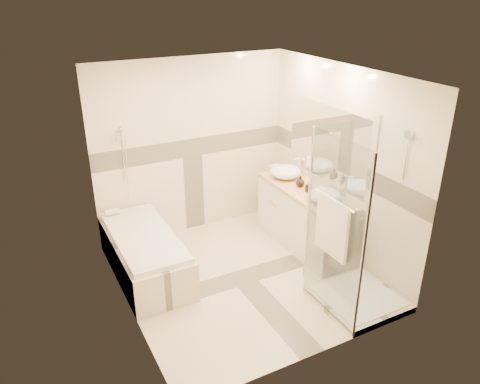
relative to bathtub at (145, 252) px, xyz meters
name	(u,v)px	position (x,y,z in m)	size (l,w,h in m)	color
room	(246,184)	(1.08, -0.64, 0.95)	(2.82, 3.02, 2.52)	beige
bathtub	(145,252)	(0.00, 0.00, 0.00)	(0.75, 1.70, 0.56)	beige
vanity	(305,218)	(2.15, -0.35, 0.12)	(0.58, 1.62, 0.85)	silver
shower_enclosure	(349,264)	(1.86, -1.62, 0.20)	(0.96, 0.93, 2.04)	beige
vessel_sink_near	(286,172)	(2.13, 0.14, 0.63)	(0.44, 0.44, 0.17)	white
vessel_sink_far	(324,195)	(2.13, -0.75, 0.63)	(0.41, 0.41, 0.17)	white
faucet_near	(299,165)	(2.35, 0.14, 0.70)	(0.11, 0.03, 0.26)	silver
faucet_far	(338,187)	(2.35, -0.75, 0.70)	(0.11, 0.03, 0.27)	silver
amenity_bottle_a	(309,187)	(2.13, -0.42, 0.62)	(0.07, 0.07, 0.15)	black
amenity_bottle_b	(300,181)	(2.13, -0.23, 0.62)	(0.12, 0.12, 0.15)	black
folded_towels	(277,170)	(2.13, 0.35, 0.58)	(0.15, 0.25, 0.08)	white
rolled_towel	(112,212)	(-0.21, 0.69, 0.30)	(0.09, 0.09, 0.19)	white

